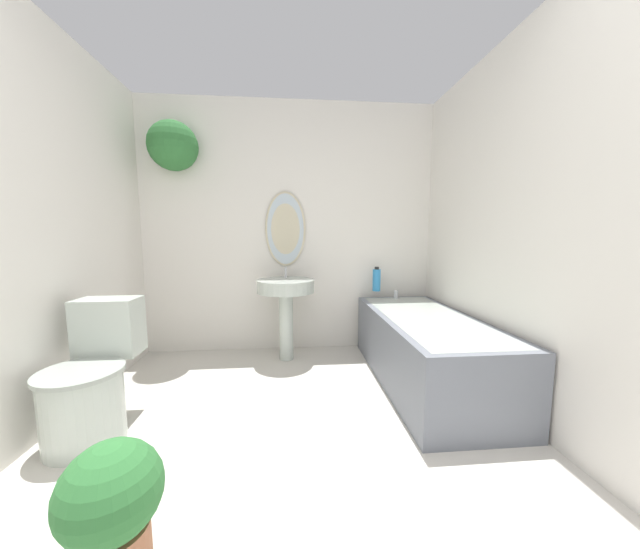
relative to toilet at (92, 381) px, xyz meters
name	(u,v)px	position (x,y,z in m)	size (l,w,h in m)	color
wall_back	(274,217)	(0.96, 1.34, 1.00)	(2.91, 0.43, 2.40)	silver
wall_left	(7,221)	(-0.30, -0.06, 0.89)	(0.06, 2.91, 2.40)	silver
wall_right	(536,223)	(2.55, -0.06, 0.89)	(0.06, 2.91, 2.40)	silver
toilet	(92,381)	(0.00, 0.00, 0.00)	(0.42, 0.61, 0.75)	#B2BCB2
pedestal_sink	(286,296)	(1.08, 1.03, 0.28)	(0.52, 0.52, 0.84)	#B2BCB2
bathtub	(425,347)	(2.15, 0.47, -0.04)	(0.70, 1.62, 0.60)	slate
shampoo_bottle	(377,280)	(1.95, 1.19, 0.39)	(0.08, 0.08, 0.23)	#2D84C6
potted_plant	(113,503)	(0.54, -0.83, -0.05)	(0.32, 0.32, 0.46)	#9E6042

